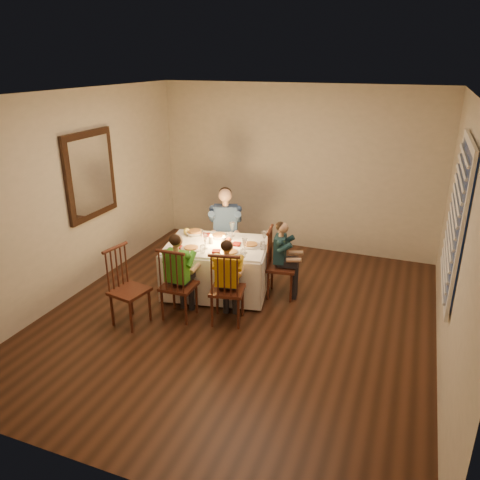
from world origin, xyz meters
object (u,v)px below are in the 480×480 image
at_px(chair_extra, 133,322).
at_px(adult, 226,269).
at_px(child_green, 180,316).
at_px(child_yellow, 228,321).
at_px(dining_table, 217,258).
at_px(chair_end, 281,295).
at_px(chair_adult, 226,269).
at_px(chair_near_left, 180,316).
at_px(serving_bowl, 195,233).
at_px(chair_near_right, 228,321).
at_px(child_teal, 281,295).

height_order(chair_extra, adult, adult).
distance_m(child_green, child_yellow, 0.59).
bearing_deg(dining_table, child_yellow, -68.41).
relative_size(chair_end, child_green, 0.87).
bearing_deg(chair_adult, chair_near_left, -108.57).
bearing_deg(chair_end, adult, 54.58).
bearing_deg(serving_bowl, chair_near_left, -75.48).
bearing_deg(serving_bowl, child_green, -75.48).
xyz_separation_m(chair_end, serving_bowl, (-1.24, -0.01, 0.71)).
relative_size(chair_near_right, chair_end, 1.00).
bearing_deg(child_yellow, chair_near_right, 180.00).
relative_size(dining_table, adult, 1.19).
height_order(chair_near_right, child_green, child_green).
height_order(child_green, serving_bowl, serving_bowl).
bearing_deg(child_teal, dining_table, 94.38).
height_order(chair_adult, child_green, child_green).
relative_size(chair_adult, adult, 0.75).
height_order(chair_near_left, child_green, child_green).
xyz_separation_m(chair_near_left, serving_bowl, (-0.25, 0.96, 0.71)).
relative_size(chair_near_right, child_green, 0.87).
bearing_deg(chair_near_right, chair_near_left, -0.58).
bearing_deg(chair_near_right, serving_bowl, -57.02).
relative_size(chair_near_right, chair_extra, 0.98).
bearing_deg(serving_bowl, chair_extra, -99.59).
distance_m(child_yellow, child_teal, 0.95).
bearing_deg(child_teal, adult, 54.58).
bearing_deg(child_yellow, chair_near_left, -0.58).
xyz_separation_m(chair_near_left, adult, (-0.01, 1.47, 0.00)).
bearing_deg(chair_near_left, child_green, 180.00).
distance_m(chair_near_left, child_green, 0.00).
bearing_deg(child_yellow, chair_adult, -77.90).
height_order(dining_table, chair_near_right, dining_table).
relative_size(chair_near_left, child_green, 0.87).
bearing_deg(adult, child_green, -108.57).
height_order(dining_table, child_green, dining_table).
height_order(adult, child_green, adult).
height_order(chair_end, child_teal, child_teal).
height_order(chair_near_left, chair_near_right, same).
bearing_deg(chair_near_right, child_teal, -126.97).
distance_m(adult, child_yellow, 1.48).
height_order(dining_table, chair_adult, dining_table).
distance_m(chair_adult, serving_bowl, 0.91).
height_order(chair_near_right, adult, adult).
relative_size(adult, serving_bowl, 5.40).
relative_size(chair_adult, serving_bowl, 4.06).
xyz_separation_m(chair_adult, chair_near_left, (0.01, -1.47, 0.00)).
xyz_separation_m(chair_near_right, child_teal, (0.41, 0.85, 0.00)).
bearing_deg(adult, child_yellow, -85.50).
distance_m(dining_table, chair_end, 0.98).
bearing_deg(dining_table, chair_near_right, -68.41).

